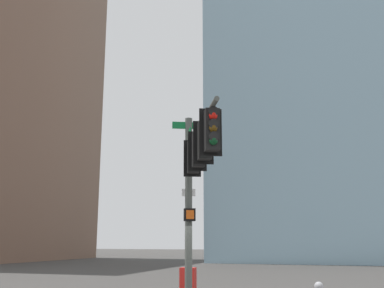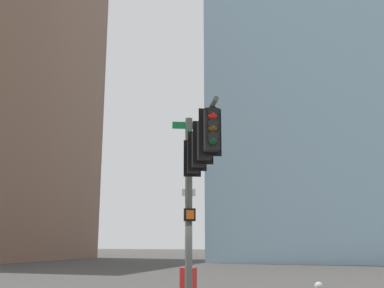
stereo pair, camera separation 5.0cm
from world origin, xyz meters
TOP-DOWN VIEW (x-y plane):
  - signal_pole_assembly at (-1.74, -0.75)m, footprint 5.34×2.85m
  - newspaper_box at (2.35, 0.86)m, footprint 0.49×0.60m
  - building_brick_midblock at (40.71, -7.40)m, footprint 20.99×19.25m

SIDE VIEW (x-z plane):
  - newspaper_box at x=2.35m, z-range 0.00..1.05m
  - signal_pole_assembly at x=-1.74m, z-range 1.05..7.18m
  - building_brick_midblock at x=40.71m, z-range 0.00..31.27m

